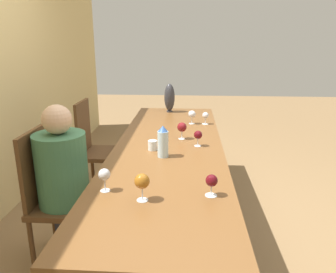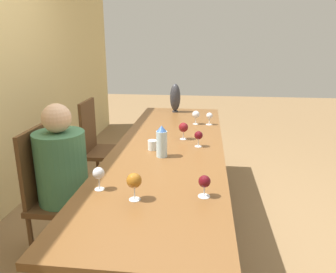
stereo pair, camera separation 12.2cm
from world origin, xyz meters
name	(u,v)px [view 1 (the left image)]	position (x,y,z in m)	size (l,w,h in m)	color
ground_plane	(168,230)	(0.00, 0.00, 0.00)	(14.00, 14.00, 0.00)	olive
dining_table	(168,154)	(0.00, 0.00, 0.71)	(2.97, 0.87, 0.78)	brown
water_bottle	(163,142)	(-0.24, 0.03, 0.89)	(0.08, 0.08, 0.24)	silver
water_tumbler	(153,145)	(-0.09, 0.12, 0.81)	(0.07, 0.07, 0.08)	silver
vase	(170,98)	(1.28, 0.07, 0.95)	(0.12, 0.12, 0.33)	#2D2D33
wine_glass_0	(212,181)	(-0.84, -0.29, 0.86)	(0.07, 0.07, 0.13)	silver
wine_glass_1	(205,116)	(0.73, -0.33, 0.86)	(0.07, 0.07, 0.12)	silver
wine_glass_2	(142,182)	(-0.92, 0.08, 0.89)	(0.08, 0.08, 0.15)	silver
wine_glass_3	(104,175)	(-0.82, 0.31, 0.87)	(0.07, 0.07, 0.14)	silver
wine_glass_4	(192,114)	(0.74, -0.19, 0.87)	(0.08, 0.08, 0.14)	silver
wine_glass_5	(198,135)	(0.03, -0.24, 0.87)	(0.07, 0.07, 0.13)	silver
wine_glass_6	(182,127)	(0.21, -0.10, 0.88)	(0.08, 0.08, 0.15)	silver
chair_near	(54,195)	(-0.41, 0.80, 0.53)	(0.44, 0.44, 1.00)	brown
chair_far	(96,146)	(0.69, 0.80, 0.53)	(0.44, 0.44, 1.00)	brown
person_near	(65,181)	(-0.41, 0.71, 0.64)	(0.36, 0.36, 1.19)	#2D2D38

